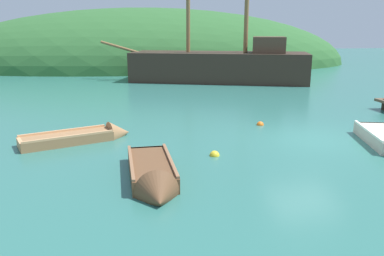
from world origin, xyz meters
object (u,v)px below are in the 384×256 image
sailing_ship (221,70)px  rowboat_near_dock (84,138)px  rowboat_outer_left (153,178)px  buoy_orange (260,125)px  buoy_yellow (215,156)px

sailing_ship → rowboat_near_dock: 16.65m
sailing_ship → rowboat_outer_left: sailing_ship is taller
sailing_ship → rowboat_outer_left: 19.57m
sailing_ship → buoy_orange: (-1.52, -13.27, -0.83)m
rowboat_outer_left → rowboat_near_dock: size_ratio=0.91×
rowboat_near_dock → buoy_yellow: rowboat_near_dock is taller
rowboat_outer_left → buoy_yellow: 2.69m
rowboat_near_dock → buoy_orange: size_ratio=13.08×
buoy_yellow → buoy_orange: (2.63, 3.47, 0.00)m
rowboat_outer_left → rowboat_near_dock: rowboat_outer_left is taller
rowboat_outer_left → buoy_orange: rowboat_outer_left is taller
rowboat_near_dock → buoy_orange: (6.70, 1.19, -0.10)m
rowboat_near_dock → buoy_orange: bearing=-11.1°
rowboat_near_dock → buoy_orange: 6.80m
rowboat_outer_left → buoy_yellow: (1.97, 1.83, -0.13)m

